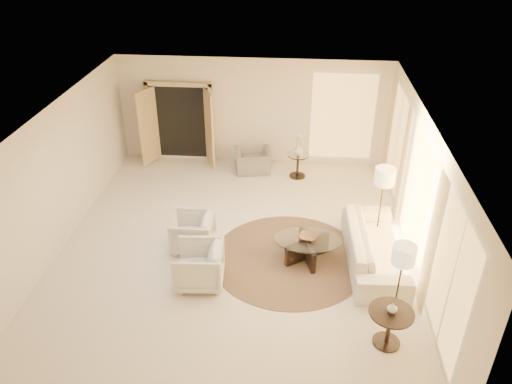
# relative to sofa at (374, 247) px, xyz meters

# --- Properties ---
(room) EXTENTS (7.04, 8.04, 2.83)m
(room) POSITION_rel_sofa_xyz_m (-2.74, 0.24, 1.03)
(room) COLOR #F1E2CD
(room) RESTS_ON ground
(windows_right) EXTENTS (0.10, 6.40, 2.40)m
(windows_right) POSITION_rel_sofa_xyz_m (0.71, 0.34, 0.98)
(windows_right) COLOR #EBB65E
(windows_right) RESTS_ON room
(window_back_corner) EXTENTS (1.70, 0.10, 2.40)m
(window_back_corner) POSITION_rel_sofa_xyz_m (-0.44, 4.19, 0.98)
(window_back_corner) COLOR #EBB65E
(window_back_corner) RESTS_ON room
(curtains_right) EXTENTS (0.06, 5.20, 2.60)m
(curtains_right) POSITION_rel_sofa_xyz_m (0.66, 1.24, 0.93)
(curtains_right) COLOR #CEB688
(curtains_right) RESTS_ON room
(french_doors) EXTENTS (1.95, 0.66, 2.16)m
(french_doors) POSITION_rel_sofa_xyz_m (-4.64, 4.06, 0.69)
(french_doors) COLOR tan
(french_doors) RESTS_ON room
(area_rug) EXTENTS (3.11, 3.11, 0.01)m
(area_rug) POSITION_rel_sofa_xyz_m (-1.64, -0.02, -0.37)
(area_rug) COLOR #3D281C
(area_rug) RESTS_ON room
(sofa) EXTENTS (1.09, 2.58, 0.74)m
(sofa) POSITION_rel_sofa_xyz_m (0.00, 0.00, 0.00)
(sofa) COLOR silver
(sofa) RESTS_ON room
(armchair_left) EXTENTS (0.75, 0.80, 0.82)m
(armchair_left) POSITION_rel_sofa_xyz_m (-3.57, 0.18, 0.04)
(armchair_left) COLOR silver
(armchair_left) RESTS_ON room
(armchair_right) EXTENTS (0.85, 0.90, 0.87)m
(armchair_right) POSITION_rel_sofa_xyz_m (-3.24, -0.88, 0.06)
(armchair_right) COLOR silver
(armchair_right) RESTS_ON room
(accent_chair) EXTENTS (1.00, 0.75, 0.79)m
(accent_chair) POSITION_rel_sofa_xyz_m (-2.69, 3.60, 0.03)
(accent_chair) COLOR gray
(accent_chair) RESTS_ON room
(coffee_table) EXTENTS (1.69, 1.69, 0.48)m
(coffee_table) POSITION_rel_sofa_xyz_m (-1.28, 0.01, -0.07)
(coffee_table) COLOR black
(coffee_table) RESTS_ON room
(end_table) EXTENTS (0.70, 0.70, 0.66)m
(end_table) POSITION_rel_sofa_xyz_m (-0.01, -2.06, 0.08)
(end_table) COLOR black
(end_table) RESTS_ON room
(side_table) EXTENTS (0.53, 0.53, 0.62)m
(side_table) POSITION_rel_sofa_xyz_m (-1.53, 3.42, 0.00)
(side_table) COLOR black
(side_table) RESTS_ON room
(floor_lamp_near) EXTENTS (0.40, 0.40, 1.66)m
(floor_lamp_near) POSITION_rel_sofa_xyz_m (0.16, 0.81, 1.04)
(floor_lamp_near) COLOR black
(floor_lamp_near) RESTS_ON room
(floor_lamp_far) EXTENTS (0.37, 0.37, 1.53)m
(floor_lamp_far) POSITION_rel_sofa_xyz_m (0.16, -1.54, 0.93)
(floor_lamp_far) COLOR black
(floor_lamp_far) RESTS_ON room
(bowl) EXTENTS (0.39, 0.39, 0.08)m
(bowl) POSITION_rel_sofa_xyz_m (-1.28, 0.01, 0.15)
(bowl) COLOR brown
(bowl) RESTS_ON coffee_table
(end_vase) EXTENTS (0.19, 0.19, 0.17)m
(end_vase) POSITION_rel_sofa_xyz_m (-0.01, -2.06, 0.37)
(end_vase) COLOR silver
(end_vase) RESTS_ON end_table
(side_vase) EXTENTS (0.33, 0.33, 0.27)m
(side_vase) POSITION_rel_sofa_xyz_m (-1.53, 3.42, 0.38)
(side_vase) COLOR silver
(side_vase) RESTS_ON side_table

